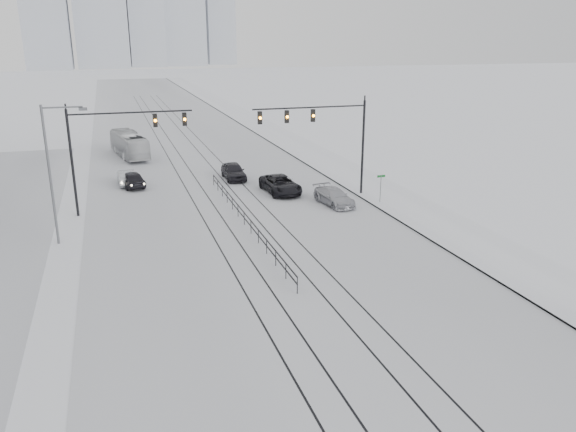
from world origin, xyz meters
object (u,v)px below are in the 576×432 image
Objects in this scene: sedan_nb_far at (234,171)px; sedan_sb_inner at (132,179)px; box_truck at (129,145)px; sedan_sb_outer at (126,177)px; sedan_nb_right at (334,197)px; sedan_nb_front at (280,185)px.

sedan_sb_inner is at bearing -178.92° from sedan_nb_far.
sedan_sb_outer is at bearing 75.96° from box_truck.
sedan_nb_right is 12.41m from sedan_nb_far.
sedan_sb_inner reaches higher than sedan_sb_outer.
sedan_nb_right is (3.06, -4.81, -0.09)m from sedan_nb_front.
sedan_sb_outer is at bearing 147.38° from sedan_nb_front.
sedan_nb_front is at bearing 142.61° from sedan_sb_inner.
sedan_sb_inner is 1.03× the size of sedan_sb_outer.
sedan_nb_front is at bearing 148.08° from sedan_sb_outer.
box_truck is (-8.93, 14.08, 0.60)m from sedan_nb_far.
sedan_nb_right is 29.07m from box_truck.
box_truck reaches higher than sedan_nb_right.
sedan_nb_front is 1.18× the size of sedan_nb_far.
sedan_sb_inner reaches higher than sedan_nb_right.
sedan_nb_far reaches higher than sedan_sb_outer.
box_truck is at bearing 116.90° from sedan_nb_front.
sedan_sb_outer is (-0.45, 1.10, -0.05)m from sedan_sb_inner.
sedan_nb_far is at bearing 169.55° from sedan_sb_inner.
sedan_nb_front reaches higher than sedan_sb_inner.
box_truck reaches higher than sedan_nb_far.
sedan_sb_inner is 18.69m from sedan_nb_right.
sedan_sb_inner is 0.94× the size of sedan_nb_right.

